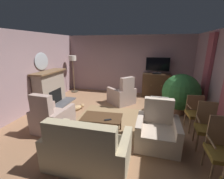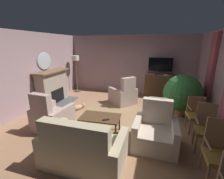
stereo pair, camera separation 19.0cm
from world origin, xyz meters
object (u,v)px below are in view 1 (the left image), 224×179
at_px(tv_cabinet, 156,86).
at_px(armchair_beside_cabinet, 52,119).
at_px(armchair_by_fireplace, 122,95).
at_px(side_chair_beside_plant, 206,125).
at_px(fireplace, 51,89).
at_px(side_chair_nearest_door, 196,112).
at_px(television, 158,65).
at_px(sofa_floral, 87,150).
at_px(coffee_table, 102,119).
at_px(wall_mirror_oval, 42,61).
at_px(potted_plant_on_hearth_side, 181,93).
at_px(tv_remote, 108,120).
at_px(armchair_in_far_corner, 157,131).
at_px(side_chair_tucked_against_wall, 222,147).
at_px(cat, 78,108).
at_px(floor_lamp, 73,63).

bearing_deg(tv_cabinet, armchair_beside_cabinet, -127.35).
relative_size(armchair_by_fireplace, side_chair_beside_plant, 1.15).
bearing_deg(fireplace, side_chair_nearest_door, -8.16).
xyz_separation_m(tv_cabinet, television, (0.00, -0.05, 0.90)).
bearing_deg(side_chair_beside_plant, sofa_floral, -153.17).
distance_m(coffee_table, side_chair_nearest_door, 2.52).
relative_size(fireplace, armchair_by_fireplace, 1.32).
relative_size(wall_mirror_oval, tv_cabinet, 0.62).
bearing_deg(potted_plant_on_hearth_side, armchair_by_fireplace, 167.15).
distance_m(tv_remote, side_chair_beside_plant, 2.20).
xyz_separation_m(fireplace, sofa_floral, (2.58, -2.64, -0.28)).
bearing_deg(armchair_in_far_corner, side_chair_tucked_against_wall, -32.06).
height_order(side_chair_nearest_door, cat, side_chair_nearest_door).
height_order(tv_remote, cat, tv_remote).
bearing_deg(potted_plant_on_hearth_side, tv_remote, -135.15).
bearing_deg(armchair_beside_cabinet, side_chair_tucked_against_wall, -8.98).
bearing_deg(coffee_table, fireplace, 148.72).
height_order(armchair_by_fireplace, floor_lamp, floor_lamp).
bearing_deg(sofa_floral, cat, 120.23).
bearing_deg(tv_cabinet, sofa_floral, -106.36).
bearing_deg(television, armchair_by_fireplace, -137.34).
bearing_deg(tv_cabinet, potted_plant_on_hearth_side, -67.19).
relative_size(sofa_floral, side_chair_nearest_door, 1.69).
bearing_deg(armchair_by_fireplace, tv_cabinet, 43.92).
height_order(tv_cabinet, potted_plant_on_hearth_side, potted_plant_on_hearth_side).
height_order(sofa_floral, side_chair_nearest_door, sofa_floral).
bearing_deg(armchair_in_far_corner, potted_plant_on_hearth_side, 67.78).
bearing_deg(armchair_by_fireplace, floor_lamp, 159.25).
xyz_separation_m(television, side_chair_tucked_against_wall, (0.97, -4.15, -0.85)).
distance_m(coffee_table, sofa_floral, 1.12).
distance_m(armchair_beside_cabinet, floor_lamp, 3.66).
relative_size(fireplace, coffee_table, 1.52).
bearing_deg(tv_remote, armchair_by_fireplace, 61.55).
height_order(armchair_by_fireplace, side_chair_nearest_door, armchair_by_fireplace).
bearing_deg(fireplace, side_chair_beside_plant, -16.66).
bearing_deg(fireplace, floor_lamp, 86.34).
height_order(tv_remote, floor_lamp, floor_lamp).
relative_size(sofa_floral, armchair_by_fireplace, 1.31).
bearing_deg(armchair_in_far_corner, floor_lamp, 138.94).
bearing_deg(armchair_by_fireplace, wall_mirror_oval, -166.37).
bearing_deg(potted_plant_on_hearth_side, fireplace, -176.99).
height_order(wall_mirror_oval, tv_cabinet, wall_mirror_oval).
relative_size(armchair_beside_cabinet, cat, 1.82).
distance_m(armchair_in_far_corner, side_chair_nearest_door, 1.38).
bearing_deg(tv_cabinet, armchair_by_fireplace, -136.08).
bearing_deg(wall_mirror_oval, cat, -12.36).
height_order(sofa_floral, side_chair_beside_plant, side_chair_beside_plant).
height_order(tv_cabinet, side_chair_beside_plant, side_chair_beside_plant).
bearing_deg(sofa_floral, potted_plant_on_hearth_side, 54.51).
bearing_deg(side_chair_nearest_door, side_chair_tucked_against_wall, -89.79).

